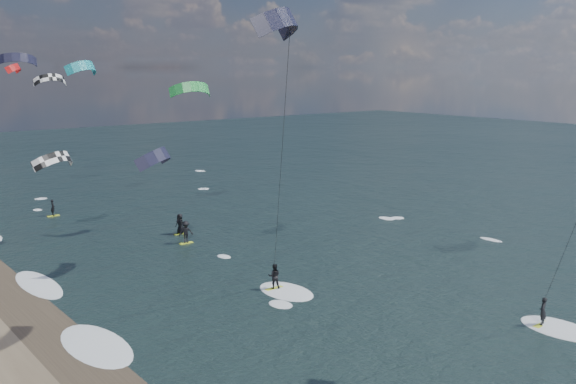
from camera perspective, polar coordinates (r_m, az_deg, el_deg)
kitesurfer_near_b at (r=33.21m, az=-0.06°, el=6.30°), size 6.96×8.90×16.67m
far_kitesurfers at (r=52.99m, az=-11.00°, el=-2.96°), size 7.10×16.65×1.79m
bg_kite_field at (r=70.65m, az=-21.52°, el=8.36°), size 13.59×70.88×8.74m
shoreline_surf at (r=33.67m, az=-16.64°, el=-13.09°), size 2.40×79.40×0.11m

